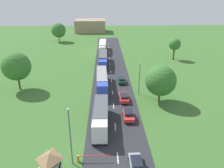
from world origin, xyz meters
name	(u,v)px	position (x,y,z in m)	size (l,w,h in m)	color
road	(113,97)	(0.00, 24.50, 0.03)	(10.00, 140.00, 0.06)	#2B2B30
lane_marking_centre	(114,105)	(0.00, 20.12, 0.07)	(0.16, 120.57, 0.01)	white
truck_lead	(101,116)	(-2.55, 12.56, 2.10)	(2.67, 11.63, 3.58)	white
truck_second	(102,80)	(-2.49, 29.55, 2.11)	(2.87, 14.44, 3.50)	blue
truck_third	(103,59)	(-2.28, 48.45, 2.12)	(2.65, 14.73, 3.56)	blue
truck_fourth	(103,46)	(-2.56, 65.80, 2.21)	(2.85, 14.14, 3.76)	white
car_lead	(136,164)	(2.37, 2.14, 0.81)	(1.78, 4.02, 1.43)	#8C939E
car_second	(129,115)	(2.61, 14.78, 0.87)	(1.92, 4.00, 1.55)	red
car_third	(124,97)	(2.34, 22.40, 0.84)	(2.03, 4.61, 1.46)	red
car_fourth	(121,80)	(2.57, 32.79, 0.83)	(1.93, 4.43, 1.46)	#19472D
guard_booth	(50,165)	(-8.80, 1.20, 1.80)	(2.62, 3.16, 3.56)	#B2B2B7
barrier_gate	(84,157)	(-4.80, 3.70, 0.69)	(4.64, 0.28, 1.05)	orange
person_lead	(51,156)	(-9.49, 4.02, 0.86)	(0.38, 0.22, 1.65)	yellow
person_second	(47,155)	(-10.07, 4.14, 0.88)	(0.38, 0.22, 1.68)	green
person_third	(49,168)	(-9.17, 1.59, 0.86)	(0.38, 0.22, 1.66)	red
lamppost_lead	(70,134)	(-6.36, 3.34, 4.88)	(0.36, 0.36, 8.79)	slate
lamppost_second	(140,77)	(6.11, 25.63, 4.35)	(0.36, 0.36, 7.76)	slate
tree_oak	(175,44)	(22.47, 53.98, 5.39)	(4.11, 4.11, 7.52)	#513823
tree_birch	(16,66)	(-22.64, 29.45, 5.90)	(6.79, 6.79, 9.31)	#513823
tree_maple	(161,81)	(9.98, 21.76, 4.93)	(6.56, 6.56, 8.22)	#513823
tree_elm	(59,30)	(-23.43, 85.69, 5.37)	(6.72, 6.72, 8.73)	#513823
distant_building	(90,26)	(-10.05, 113.75, 3.51)	(17.44, 13.99, 7.02)	#9E846B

